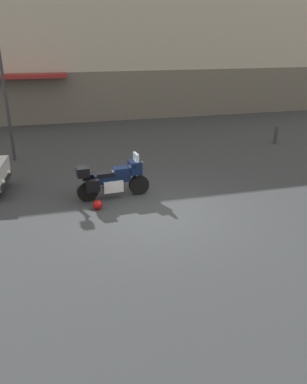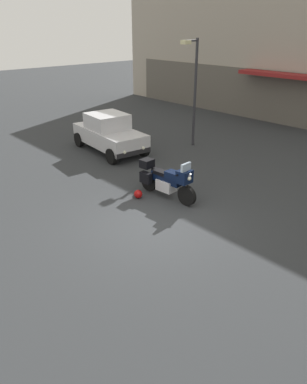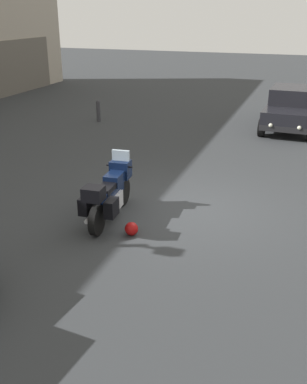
{
  "view_description": "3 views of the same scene",
  "coord_description": "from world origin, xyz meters",
  "px_view_note": "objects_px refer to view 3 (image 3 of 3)",
  "views": [
    {
      "loc": [
        -2.61,
        -9.17,
        4.65
      ],
      "look_at": [
        -0.1,
        0.23,
        0.61
      ],
      "focal_mm": 35.22,
      "sensor_mm": 36.0,
      "label": 1
    },
    {
      "loc": [
        6.7,
        -6.13,
        5.16
      ],
      "look_at": [
        -0.33,
        0.3,
        0.8
      ],
      "focal_mm": 34.56,
      "sensor_mm": 36.0,
      "label": 2
    },
    {
      "loc": [
        -9.23,
        -2.38,
        4.33
      ],
      "look_at": [
        -0.65,
        0.67,
        0.6
      ],
      "focal_mm": 41.98,
      "sensor_mm": 36.0,
      "label": 3
    }
  ],
  "objects_px": {
    "car_sedan_far": "(292,107)",
    "bollard_curbside": "(98,110)",
    "helmet": "(131,229)",
    "motorcycle": "(110,193)"
  },
  "relations": [
    {
      "from": "motorcycle",
      "to": "car_sedan_far",
      "type": "height_order",
      "value": "car_sedan_far"
    },
    {
      "from": "helmet",
      "to": "car_sedan_far",
      "type": "distance_m",
      "value": 10.82
    },
    {
      "from": "helmet",
      "to": "bollard_curbside",
      "type": "relative_size",
      "value": 0.32
    },
    {
      "from": "car_sedan_far",
      "to": "bollard_curbside",
      "type": "bearing_deg",
      "value": -75.96
    },
    {
      "from": "car_sedan_far",
      "to": "bollard_curbside",
      "type": "xyz_separation_m",
      "value": [
        -1.62,
        7.54,
        -0.32
      ]
    },
    {
      "from": "bollard_curbside",
      "to": "car_sedan_far",
      "type": "bearing_deg",
      "value": -77.87
    },
    {
      "from": "helmet",
      "to": "motorcycle",
      "type": "bearing_deg",
      "value": 52.8
    },
    {
      "from": "motorcycle",
      "to": "bollard_curbside",
      "type": "distance_m",
      "value": 9.42
    },
    {
      "from": "car_sedan_far",
      "to": "bollard_curbside",
      "type": "relative_size",
      "value": 5.26
    },
    {
      "from": "motorcycle",
      "to": "bollard_curbside",
      "type": "height_order",
      "value": "motorcycle"
    }
  ]
}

